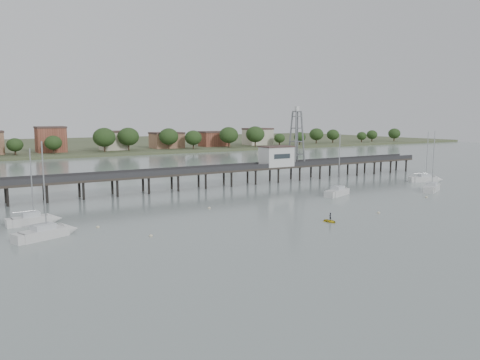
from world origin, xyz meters
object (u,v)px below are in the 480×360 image
object	(u,v)px
pier	(189,173)
sailboat_e	(429,179)
yellow_dinghy	(330,222)
lattice_tower	(297,138)
sailboat_d	(433,188)
sailboat_a	(53,232)
sailboat_b	(39,220)
sailboat_c	(341,192)

from	to	relation	value
pier	sailboat_e	distance (m)	62.77
sailboat_e	yellow_dinghy	xyz separation A→B (m)	(-54.40, -22.53, -0.64)
lattice_tower	yellow_dinghy	world-z (taller)	lattice_tower
pier	sailboat_d	distance (m)	56.36
sailboat_a	sailboat_b	size ratio (longest dim) A/B	1.13
pier	sailboat_e	world-z (taller)	sailboat_e
sailboat_b	sailboat_e	bearing A→B (deg)	-5.28
yellow_dinghy	sailboat_a	bearing A→B (deg)	158.59
sailboat_b	yellow_dinghy	world-z (taller)	sailboat_b
sailboat_e	sailboat_b	xyz separation A→B (m)	(-94.59, 0.31, 0.01)
sailboat_a	lattice_tower	bearing A→B (deg)	3.75
sailboat_e	lattice_tower	bearing A→B (deg)	167.01
sailboat_d	sailboat_a	distance (m)	82.08
lattice_tower	sailboat_e	world-z (taller)	lattice_tower
sailboat_a	sailboat_e	bearing A→B (deg)	-14.93
pier	sailboat_c	bearing A→B (deg)	-44.16
sailboat_d	pier	bearing A→B (deg)	120.00
sailboat_b	yellow_dinghy	size ratio (longest dim) A/B	5.17
sailboat_b	sailboat_c	bearing A→B (deg)	-8.66
sailboat_a	yellow_dinghy	world-z (taller)	sailboat_a
sailboat_c	yellow_dinghy	world-z (taller)	sailboat_c
pier	sailboat_a	bearing A→B (deg)	-139.31
sailboat_d	sailboat_a	world-z (taller)	sailboat_d
sailboat_e	sailboat_a	bearing A→B (deg)	-150.52
sailboat_b	yellow_dinghy	xyz separation A→B (m)	(40.19, -22.83, -0.65)
sailboat_b	pier	bearing A→B (deg)	24.85
sailboat_e	sailboat_b	bearing A→B (deg)	-156.35
sailboat_a	yellow_dinghy	xyz separation A→B (m)	(39.67, -13.23, -0.64)
sailboat_b	sailboat_c	distance (m)	60.43
sailboat_e	sailboat_a	distance (m)	94.53
sailboat_c	lattice_tower	bearing A→B (deg)	55.13
lattice_tower	sailboat_e	xyz separation A→B (m)	(27.66, -20.72, -10.46)
lattice_tower	sailboat_b	world-z (taller)	lattice_tower
sailboat_e	sailboat_a	size ratio (longest dim) A/B	0.97
sailboat_e	yellow_dinghy	world-z (taller)	sailboat_e
pier	sailboat_e	xyz separation A→B (m)	(59.16, -20.72, -3.16)
pier	sailboat_b	world-z (taller)	sailboat_b
sailboat_a	sailboat_c	distance (m)	60.08
sailboat_e	sailboat_d	bearing A→B (deg)	-116.42
lattice_tower	sailboat_d	bearing A→B (deg)	-62.96
lattice_tower	sailboat_c	world-z (taller)	lattice_tower
yellow_dinghy	sailboat_e	bearing A→B (deg)	19.52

